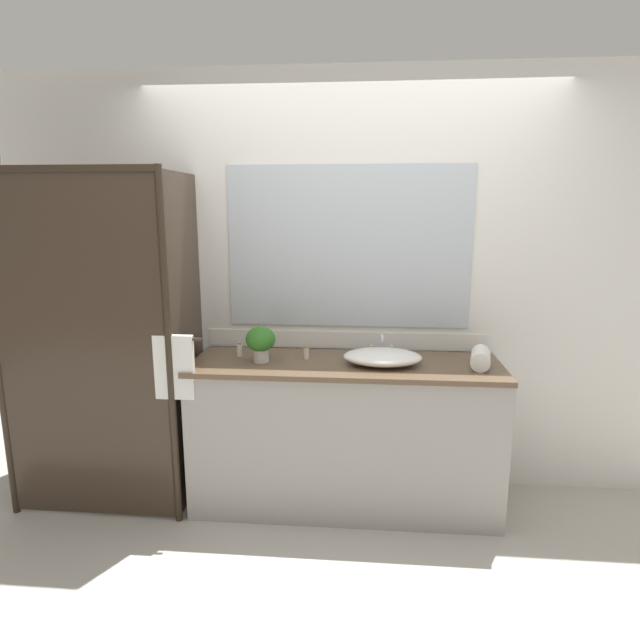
# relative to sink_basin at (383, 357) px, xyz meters

# --- Properties ---
(ground_plane) EXTENTS (8.00, 8.00, 0.00)m
(ground_plane) POSITION_rel_sink_basin_xyz_m (-0.21, 0.02, -0.94)
(ground_plane) COLOR #B7B2A8
(wall_back_with_mirror) EXTENTS (4.40, 0.06, 2.60)m
(wall_back_with_mirror) POSITION_rel_sink_basin_xyz_m (-0.21, 0.36, 0.36)
(wall_back_with_mirror) COLOR silver
(wall_back_with_mirror) RESTS_ON ground_plane
(vanity_cabinet) EXTENTS (1.80, 0.58, 0.90)m
(vanity_cabinet) POSITION_rel_sink_basin_xyz_m (-0.21, 0.03, -0.49)
(vanity_cabinet) COLOR #9E9993
(vanity_cabinet) RESTS_ON ground_plane
(shower_enclosure) EXTENTS (1.20, 0.59, 2.00)m
(shower_enclosure) POSITION_rel_sink_basin_xyz_m (-1.49, -0.17, 0.08)
(shower_enclosure) COLOR #2D2319
(shower_enclosure) RESTS_ON ground_plane
(sink_basin) EXTENTS (0.45, 0.31, 0.09)m
(sink_basin) POSITION_rel_sink_basin_xyz_m (0.00, 0.00, 0.00)
(sink_basin) COLOR white
(sink_basin) RESTS_ON vanity_cabinet
(faucet) EXTENTS (0.17, 0.14, 0.13)m
(faucet) POSITION_rel_sink_basin_xyz_m (-0.00, 0.19, 0.00)
(faucet) COLOR silver
(faucet) RESTS_ON vanity_cabinet
(potted_plant) EXTENTS (0.17, 0.17, 0.21)m
(potted_plant) POSITION_rel_sink_basin_xyz_m (-0.71, -0.01, 0.08)
(potted_plant) COLOR beige
(potted_plant) RESTS_ON vanity_cabinet
(amenity_bottle_lotion) EXTENTS (0.03, 0.03, 0.08)m
(amenity_bottle_lotion) POSITION_rel_sink_basin_xyz_m (-0.76, 0.19, -0.00)
(amenity_bottle_lotion) COLOR white
(amenity_bottle_lotion) RESTS_ON vanity_cabinet
(amenity_bottle_conditioner) EXTENTS (0.03, 0.03, 0.08)m
(amenity_bottle_conditioner) POSITION_rel_sink_basin_xyz_m (-0.45, 0.07, -0.01)
(amenity_bottle_conditioner) COLOR silver
(amenity_bottle_conditioner) RESTS_ON vanity_cabinet
(amenity_bottle_body_wash) EXTENTS (0.03, 0.03, 0.08)m
(amenity_bottle_body_wash) POSITION_rel_sink_basin_xyz_m (-0.86, 0.10, -0.00)
(amenity_bottle_body_wash) COLOR white
(amenity_bottle_body_wash) RESTS_ON vanity_cabinet
(rolled_towel_near_edge) EXTENTS (0.15, 0.24, 0.11)m
(rolled_towel_near_edge) POSITION_rel_sink_basin_xyz_m (0.55, -0.01, 0.01)
(rolled_towel_near_edge) COLOR white
(rolled_towel_near_edge) RESTS_ON vanity_cabinet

